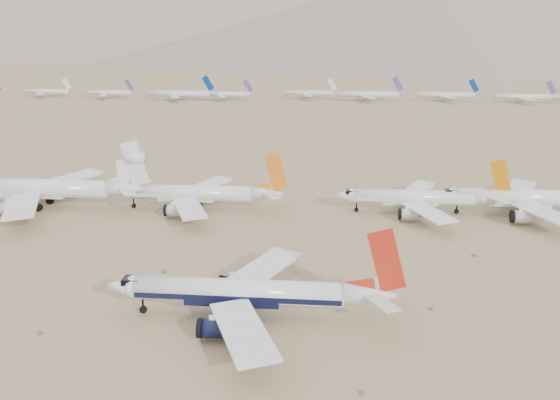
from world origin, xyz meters
name	(u,v)px	position (x,y,z in m)	size (l,w,h in m)	color
ground	(301,307)	(0.00, 0.00, 0.00)	(7000.00, 7000.00, 0.00)	olive
main_airliner	(251,293)	(-8.62, -5.27, 4.94)	(50.95, 49.77, 17.98)	silver
row2_navy_widebody	(531,198)	(59.76, 64.78, 5.04)	(50.74, 49.61, 18.05)	silver
row2_gold_tail	(421,198)	(29.57, 63.96, 4.52)	(45.44, 44.44, 16.18)	silver
row2_orange_tail	(198,194)	(-33.69, 61.37, 4.83)	(48.29, 47.24, 17.23)	silver
row2_white_trijet	(48,188)	(-77.28, 59.24, 5.94)	(57.90, 56.59, 20.52)	silver
distant_storage_row	(279,94)	(-37.63, 333.46, 4.40)	(455.01, 58.79, 15.38)	silver
desert_scrub	(303,394)	(2.26, -29.21, 0.29)	(261.14, 121.67, 0.63)	brown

